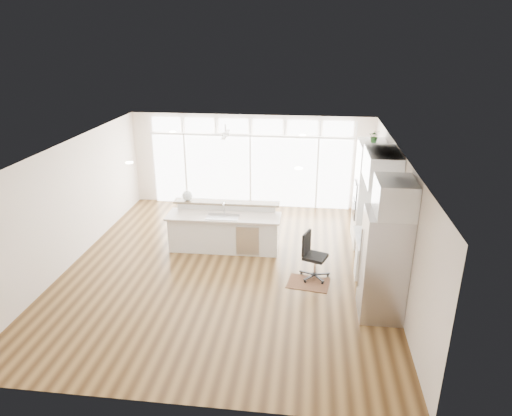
# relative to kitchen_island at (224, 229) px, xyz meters

# --- Properties ---
(floor) EXTENTS (7.00, 8.00, 0.02)m
(floor) POSITION_rel_kitchen_island_xyz_m (0.23, -0.91, -0.54)
(floor) COLOR #492F16
(floor) RESTS_ON ground
(ceiling) EXTENTS (7.00, 8.00, 0.02)m
(ceiling) POSITION_rel_kitchen_island_xyz_m (0.23, -0.91, 2.17)
(ceiling) COLOR silver
(ceiling) RESTS_ON wall_back
(wall_back) EXTENTS (7.00, 0.04, 2.70)m
(wall_back) POSITION_rel_kitchen_island_xyz_m (0.23, 3.09, 0.82)
(wall_back) COLOR silver
(wall_back) RESTS_ON floor
(wall_front) EXTENTS (7.00, 0.04, 2.70)m
(wall_front) POSITION_rel_kitchen_island_xyz_m (0.23, -4.91, 0.82)
(wall_front) COLOR silver
(wall_front) RESTS_ON floor
(wall_left) EXTENTS (0.04, 8.00, 2.70)m
(wall_left) POSITION_rel_kitchen_island_xyz_m (-3.27, -0.91, 0.82)
(wall_left) COLOR silver
(wall_left) RESTS_ON floor
(wall_right) EXTENTS (0.04, 8.00, 2.70)m
(wall_right) POSITION_rel_kitchen_island_xyz_m (3.73, -0.91, 0.82)
(wall_right) COLOR silver
(wall_right) RESTS_ON floor
(glass_wall) EXTENTS (5.80, 0.06, 2.08)m
(glass_wall) POSITION_rel_kitchen_island_xyz_m (0.23, 3.03, 0.52)
(glass_wall) COLOR white
(glass_wall) RESTS_ON wall_back
(transom_row) EXTENTS (5.90, 0.06, 0.40)m
(transom_row) POSITION_rel_kitchen_island_xyz_m (0.23, 3.03, 1.85)
(transom_row) COLOR white
(transom_row) RESTS_ON wall_back
(desk_window) EXTENTS (0.04, 0.85, 0.85)m
(desk_window) POSITION_rel_kitchen_island_xyz_m (3.69, -0.61, 1.02)
(desk_window) COLOR white
(desk_window) RESTS_ON wall_right
(ceiling_fan) EXTENTS (1.16, 1.16, 0.32)m
(ceiling_fan) POSITION_rel_kitchen_island_xyz_m (-0.27, 1.89, 1.95)
(ceiling_fan) COLOR white
(ceiling_fan) RESTS_ON ceiling
(recessed_lights) EXTENTS (3.40, 3.00, 0.02)m
(recessed_lights) POSITION_rel_kitchen_island_xyz_m (0.23, -0.71, 2.15)
(recessed_lights) COLOR white
(recessed_lights) RESTS_ON ceiling
(oven_cabinet) EXTENTS (0.64, 1.20, 2.50)m
(oven_cabinet) POSITION_rel_kitchen_island_xyz_m (3.40, 0.89, 0.72)
(oven_cabinet) COLOR white
(oven_cabinet) RESTS_ON floor
(desk_nook) EXTENTS (0.72, 1.30, 0.76)m
(desk_nook) POSITION_rel_kitchen_island_xyz_m (3.36, -0.61, -0.15)
(desk_nook) COLOR white
(desk_nook) RESTS_ON floor
(upper_cabinets) EXTENTS (0.64, 1.30, 0.64)m
(upper_cabinets) POSITION_rel_kitchen_island_xyz_m (3.40, -0.61, 1.82)
(upper_cabinets) COLOR white
(upper_cabinets) RESTS_ON wall_right
(refrigerator) EXTENTS (0.76, 0.90, 2.00)m
(refrigerator) POSITION_rel_kitchen_island_xyz_m (3.34, -2.26, 0.47)
(refrigerator) COLOR #B3B3B8
(refrigerator) RESTS_ON floor
(fridge_cabinet) EXTENTS (0.64, 0.90, 0.60)m
(fridge_cabinet) POSITION_rel_kitchen_island_xyz_m (3.40, -2.26, 1.77)
(fridge_cabinet) COLOR white
(fridge_cabinet) RESTS_ON wall_right
(framed_photos) EXTENTS (0.06, 0.22, 0.80)m
(framed_photos) POSITION_rel_kitchen_island_xyz_m (3.69, 0.01, 0.87)
(framed_photos) COLOR black
(framed_photos) RESTS_ON wall_right
(kitchen_island) EXTENTS (2.69, 1.05, 1.06)m
(kitchen_island) POSITION_rel_kitchen_island_xyz_m (0.00, 0.00, 0.00)
(kitchen_island) COLOR white
(kitchen_island) RESTS_ON floor
(rug) EXTENTS (0.94, 0.74, 0.01)m
(rug) POSITION_rel_kitchen_island_xyz_m (2.03, -1.37, -0.53)
(rug) COLOR #3B1F13
(rug) RESTS_ON floor
(office_chair) EXTENTS (0.66, 0.64, 1.01)m
(office_chair) POSITION_rel_kitchen_island_xyz_m (2.15, -1.12, -0.03)
(office_chair) COLOR black
(office_chair) RESTS_ON floor
(fishbowl) EXTENTS (0.26, 0.26, 0.25)m
(fishbowl) POSITION_rel_kitchen_island_xyz_m (-0.96, 0.38, 0.66)
(fishbowl) COLOR silver
(fishbowl) RESTS_ON kitchen_island
(monitor) EXTENTS (0.11, 0.43, 0.35)m
(monitor) POSITION_rel_kitchen_island_xyz_m (3.28, -0.61, 0.41)
(monitor) COLOR black
(monitor) RESTS_ON desk_nook
(keyboard) EXTENTS (0.16, 0.33, 0.02)m
(keyboard) POSITION_rel_kitchen_island_xyz_m (3.11, -0.61, 0.24)
(keyboard) COLOR silver
(keyboard) RESTS_ON desk_nook
(potted_plant) EXTENTS (0.30, 0.33, 0.22)m
(potted_plant) POSITION_rel_kitchen_island_xyz_m (3.40, 0.89, 2.08)
(potted_plant) COLOR #295B27
(potted_plant) RESTS_ON oven_cabinet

